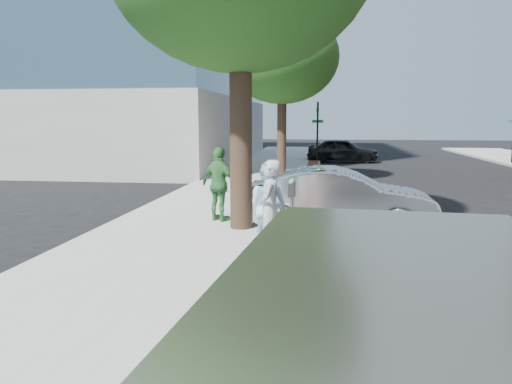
% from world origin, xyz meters
% --- Properties ---
extents(ground, '(120.00, 120.00, 0.00)m').
position_xyz_m(ground, '(0.00, 0.00, 0.00)').
color(ground, black).
rests_on(ground, ground).
extents(sidewalk, '(5.00, 60.00, 0.15)m').
position_xyz_m(sidewalk, '(-1.50, 8.00, 0.07)').
color(sidewalk, '#9E9991').
rests_on(sidewalk, ground).
extents(brick_strip, '(0.60, 60.00, 0.01)m').
position_xyz_m(brick_strip, '(0.70, 8.00, 0.15)').
color(brick_strip, brown).
rests_on(brick_strip, sidewalk).
extents(curb, '(0.10, 60.00, 0.15)m').
position_xyz_m(curb, '(1.05, 8.00, 0.07)').
color(curb, gray).
rests_on(curb, ground).
extents(office_base, '(18.20, 22.20, 4.00)m').
position_xyz_m(office_base, '(-13.00, 22.00, 2.00)').
color(office_base, gray).
rests_on(office_base, ground).
extents(signal_near, '(0.70, 0.15, 3.80)m').
position_xyz_m(signal_near, '(0.90, 22.00, 2.25)').
color(signal_near, black).
rests_on(signal_near, ground).
extents(tree_far, '(4.80, 4.80, 7.14)m').
position_xyz_m(tree_far, '(-0.50, 12.00, 5.30)').
color(tree_far, black).
rests_on(tree_far, sidewalk).
extents(parking_meter, '(0.12, 0.32, 1.47)m').
position_xyz_m(parking_meter, '(0.75, -0.52, 1.21)').
color(parking_meter, gray).
rests_on(parking_meter, sidewalk).
extents(person_gray, '(0.46, 0.68, 1.82)m').
position_xyz_m(person_gray, '(0.34, -0.51, 1.06)').
color(person_gray, '#A9A9AE').
rests_on(person_gray, sidewalk).
extents(person_officer, '(1.06, 1.01, 1.72)m').
position_xyz_m(person_officer, '(0.26, -0.00, 1.01)').
color(person_officer, '#98CEEB').
rests_on(person_officer, sidewalk).
extents(person_green, '(1.18, 0.95, 1.87)m').
position_xyz_m(person_green, '(-1.27, 2.62, 1.09)').
color(person_green, '#387D3D').
rests_on(person_green, sidewalk).
extents(sedan_silver, '(4.63, 1.66, 1.52)m').
position_xyz_m(sedan_silver, '(1.73, 2.71, 0.76)').
color(sedan_silver, silver).
rests_on(sedan_silver, ground).
extents(bg_car, '(4.58, 2.06, 1.53)m').
position_xyz_m(bg_car, '(2.51, 22.75, 0.76)').
color(bg_car, black).
rests_on(bg_car, ground).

